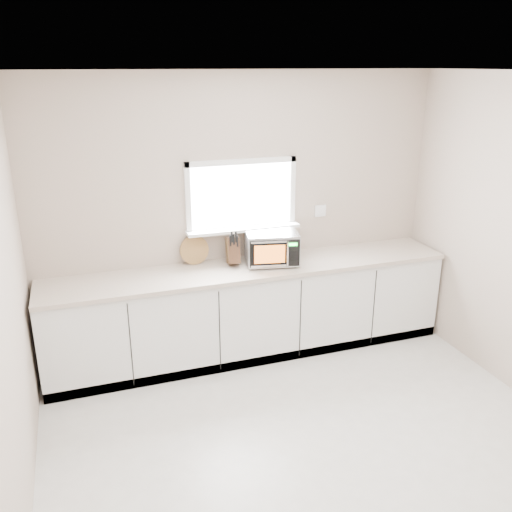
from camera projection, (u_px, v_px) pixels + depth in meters
name	position (u px, v px, depth m)	size (l,w,h in m)	color
ground	(324.00, 461.00, 3.96)	(4.00, 4.00, 0.00)	beige
back_wall	(241.00, 214.00, 5.29)	(4.00, 0.17, 2.70)	#B09D8C
cabinets	(251.00, 312.00, 5.33)	(3.92, 0.60, 0.88)	silver
countertop	(251.00, 268.00, 5.17)	(3.92, 0.64, 0.04)	beige
microwave	(272.00, 247.00, 5.19)	(0.55, 0.48, 0.32)	black
knife_block	(233.00, 250.00, 5.17)	(0.14, 0.25, 0.34)	#442F18
cutting_board	(194.00, 250.00, 5.19)	(0.28, 0.28, 0.02)	#9F7A3D
coffee_grinder	(262.00, 249.00, 5.33)	(0.12, 0.12, 0.20)	#B3B5BA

